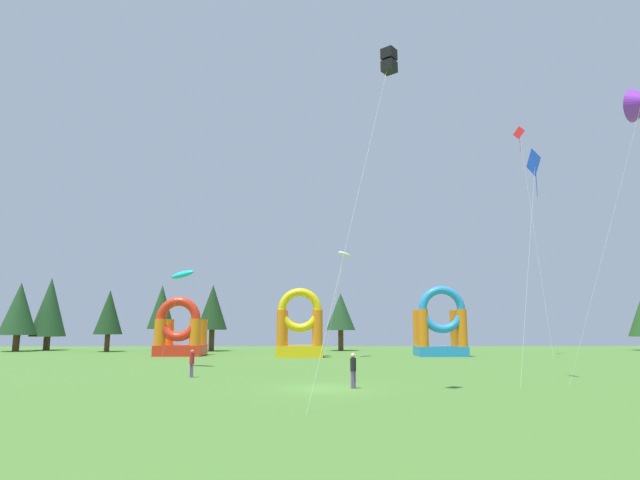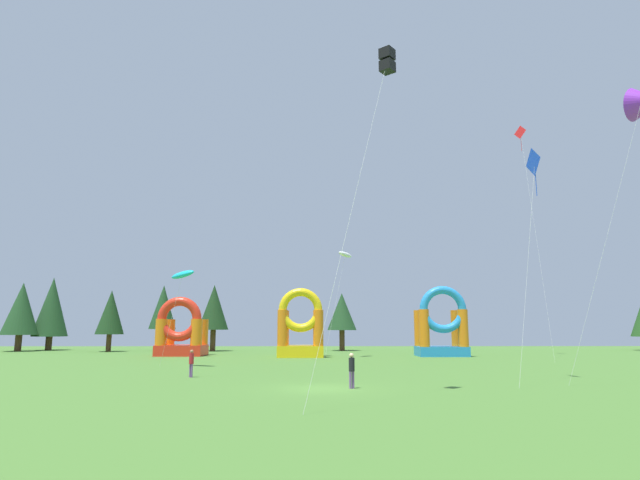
{
  "view_description": "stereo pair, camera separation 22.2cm",
  "coord_description": "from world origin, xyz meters",
  "views": [
    {
      "loc": [
        -0.63,
        -26.8,
        2.99
      ],
      "look_at": [
        0.0,
        13.81,
        9.79
      ],
      "focal_mm": 29.39,
      "sensor_mm": 36.0,
      "label": 1
    },
    {
      "loc": [
        -0.41,
        -26.8,
        2.99
      ],
      "look_at": [
        0.0,
        13.81,
        9.79
      ],
      "focal_mm": 29.39,
      "sensor_mm": 36.0,
      "label": 2
    }
  ],
  "objects": [
    {
      "name": "ground_plane",
      "position": [
        0.0,
        0.0,
        0.0
      ],
      "size": [
        120.0,
        120.0,
        0.0
      ],
      "primitive_type": "plane",
      "color": "#47752D"
    },
    {
      "name": "kite_white_parafoil",
      "position": [
        2.77,
        27.33,
        10.52
      ],
      "size": [
        3.3,
        4.68,
        10.95
      ],
      "color": "white",
      "rests_on": "ground_plane"
    },
    {
      "name": "kite_blue_diamond",
      "position": [
        13.09,
        3.76,
        12.83
      ],
      "size": [
        3.54,
        4.5,
        13.53
      ],
      "color": "blue",
      "rests_on": "ground_plane"
    },
    {
      "name": "kite_cyan_parafoil",
      "position": [
        -10.78,
        14.21,
        7.09
      ],
      "size": [
        3.12,
        2.42,
        7.63
      ],
      "color": "#19B7CC",
      "rests_on": "ground_plane"
    },
    {
      "name": "kite_black_box",
      "position": [
        3.1,
        -3.12,
        15.8
      ],
      "size": [
        4.36,
        5.31,
        16.44
      ],
      "color": "black",
      "rests_on": "ground_plane"
    },
    {
      "name": "kite_red_diamond",
      "position": [
        22.96,
        29.38,
        24.5
      ],
      "size": [
        2.97,
        10.58,
        25.3
      ],
      "color": "red",
      "rests_on": "ground_plane"
    },
    {
      "name": "person_near_camera",
      "position": [
        -7.94,
        5.98,
        0.98
      ],
      "size": [
        0.4,
        0.4,
        1.65
      ],
      "rotation": [
        0.0,
        0.0,
        2.4
      ],
      "color": "#724C8C",
      "rests_on": "ground_plane"
    },
    {
      "name": "person_left_edge",
      "position": [
        1.44,
        -0.02,
        1.02
      ],
      "size": [
        0.4,
        0.4,
        1.72
      ],
      "rotation": [
        0.0,
        0.0,
        0.53
      ],
      "color": "#724C8C",
      "rests_on": "ground_plane"
    },
    {
      "name": "inflatable_orange_dome",
      "position": [
        -14.76,
        30.43,
        2.23
      ],
      "size": [
        4.93,
        4.34,
        6.23
      ],
      "color": "red",
      "rests_on": "ground_plane"
    },
    {
      "name": "inflatable_yellow_castle",
      "position": [
        13.03,
        29.17,
        2.79
      ],
      "size": [
        5.13,
        3.8,
        7.32
      ],
      "color": "#268CD8",
      "rests_on": "ground_plane"
    },
    {
      "name": "inflatable_blue_arch",
      "position": [
        -1.86,
        27.88,
        2.61
      ],
      "size": [
        4.67,
        3.74,
        6.99
      ],
      "color": "yellow",
      "rests_on": "ground_plane"
    },
    {
      "name": "tree_row_0",
      "position": [
        -38.32,
        41.66,
        5.38
      ],
      "size": [
        4.48,
        4.48,
        8.78
      ],
      "color": "#4C331E",
      "rests_on": "ground_plane"
    },
    {
      "name": "tree_row_1",
      "position": [
        -35.98,
        44.75,
        5.73
      ],
      "size": [
        4.53,
        4.53,
        9.71
      ],
      "color": "#4C331E",
      "rests_on": "ground_plane"
    },
    {
      "name": "tree_row_2",
      "position": [
        -26.39,
        40.61,
        4.89
      ],
      "size": [
        3.49,
        3.49,
        7.72
      ],
      "color": "#4C331E",
      "rests_on": "ground_plane"
    },
    {
      "name": "tree_row_3",
      "position": [
        -20.68,
        43.78,
        5.64
      ],
      "size": [
        3.54,
        3.54,
        8.62
      ],
      "color": "#4C331E",
      "rests_on": "ground_plane"
    },
    {
      "name": "tree_row_4",
      "position": [
        -13.56,
        42.03,
        5.56
      ],
      "size": [
        3.87,
        3.87,
        8.53
      ],
      "color": "#4C331E",
      "rests_on": "ground_plane"
    },
    {
      "name": "tree_row_5",
      "position": [
        3.18,
        43.0,
        5.02
      ],
      "size": [
        3.85,
        3.85,
        7.51
      ],
      "color": "#4C331E",
      "rests_on": "ground_plane"
    }
  ]
}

